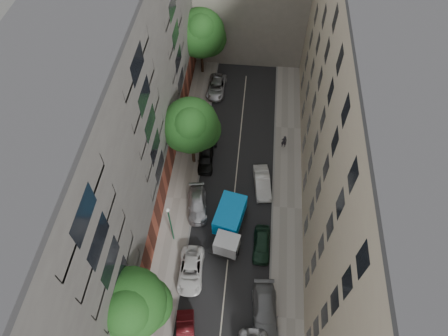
# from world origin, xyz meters

# --- Properties ---
(ground) EXTENTS (120.00, 120.00, 0.00)m
(ground) POSITION_xyz_m (0.00, 0.00, 0.00)
(ground) COLOR #4C4C49
(ground) RESTS_ON ground
(road_surface) EXTENTS (8.00, 44.00, 0.02)m
(road_surface) POSITION_xyz_m (0.00, 0.00, 0.01)
(road_surface) COLOR black
(road_surface) RESTS_ON ground
(sidewalk_left) EXTENTS (3.00, 44.00, 0.15)m
(sidewalk_left) POSITION_xyz_m (-5.50, 0.00, 0.07)
(sidewalk_left) COLOR gray
(sidewalk_left) RESTS_ON ground
(sidewalk_right) EXTENTS (3.00, 44.00, 0.15)m
(sidewalk_right) POSITION_xyz_m (5.50, 0.00, 0.07)
(sidewalk_right) COLOR gray
(sidewalk_right) RESTS_ON ground
(building_left) EXTENTS (8.00, 44.00, 20.00)m
(building_left) POSITION_xyz_m (-11.00, 0.00, 10.00)
(building_left) COLOR #53504D
(building_left) RESTS_ON ground
(building_right) EXTENTS (8.00, 44.00, 20.00)m
(building_right) POSITION_xyz_m (11.00, 0.00, 10.00)
(building_right) COLOR tan
(building_right) RESTS_ON ground
(tarp_truck) EXTENTS (3.41, 6.27, 2.72)m
(tarp_truck) POSITION_xyz_m (-0.17, -3.20, 1.50)
(tarp_truck) COLOR black
(tarp_truck) RESTS_ON ground
(car_left_1) EXTENTS (2.10, 4.28, 1.35)m
(car_left_1) POSITION_xyz_m (-2.80, -13.40, 0.68)
(car_left_1) COLOR #4D0F13
(car_left_1) RESTS_ON ground
(car_left_2) EXTENTS (2.43, 4.86, 1.32)m
(car_left_2) POSITION_xyz_m (-3.22, -7.80, 0.66)
(car_left_2) COLOR silver
(car_left_2) RESTS_ON ground
(car_left_3) EXTENTS (2.58, 4.82, 1.33)m
(car_left_3) POSITION_xyz_m (-3.60, -0.84, 0.66)
(car_left_3) COLOR silver
(car_left_3) RESTS_ON ground
(car_left_4) EXTENTS (1.89, 4.15, 1.38)m
(car_left_4) POSITION_xyz_m (-3.50, 5.01, 0.69)
(car_left_4) COLOR black
(car_left_4) RESTS_ON ground
(car_left_5) EXTENTS (1.90, 4.07, 1.29)m
(car_left_5) POSITION_xyz_m (-3.42, 9.00, 0.65)
(car_left_5) COLOR black
(car_left_5) RESTS_ON ground
(car_left_6) EXTENTS (2.40, 4.88, 1.33)m
(car_left_6) POSITION_xyz_m (-3.60, 16.60, 0.67)
(car_left_6) COLOR #B6B5BA
(car_left_6) RESTS_ON ground
(car_right_1) EXTENTS (2.52, 5.29, 1.49)m
(car_right_1) POSITION_xyz_m (3.60, -10.80, 0.74)
(car_right_1) COLOR slate
(car_right_1) RESTS_ON ground
(car_right_2) EXTENTS (1.63, 3.99, 1.35)m
(car_right_2) POSITION_xyz_m (3.05, -4.60, 0.68)
(car_right_2) COLOR black
(car_right_2) RESTS_ON ground
(car_right_3) EXTENTS (2.21, 4.59, 1.45)m
(car_right_3) POSITION_xyz_m (2.80, 2.41, 0.72)
(car_right_3) COLOR silver
(car_right_3) RESTS_ON ground
(tree_near) EXTENTS (5.55, 5.32, 9.32)m
(tree_near) POSITION_xyz_m (-6.30, -13.15, 6.41)
(tree_near) COLOR #382619
(tree_near) RESTS_ON sidewalk_left
(tree_mid) EXTENTS (5.86, 5.67, 8.67)m
(tree_mid) POSITION_xyz_m (-4.72, 4.89, 5.78)
(tree_mid) COLOR #382619
(tree_mid) RESTS_ON sidewalk_left
(tree_far) EXTENTS (6.14, 5.99, 8.88)m
(tree_far) POSITION_xyz_m (-5.75, 19.89, 5.87)
(tree_far) COLOR #382619
(tree_far) RESTS_ON sidewalk_left
(lamp_post) EXTENTS (0.36, 0.36, 5.59)m
(lamp_post) POSITION_xyz_m (-5.38, -4.59, 3.66)
(lamp_post) COLOR #175334
(lamp_post) RESTS_ON sidewalk_left
(pedestrian) EXTENTS (0.65, 0.44, 1.72)m
(pedestrian) POSITION_xyz_m (4.99, 8.07, 1.01)
(pedestrian) COLOR black
(pedestrian) RESTS_ON sidewalk_right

